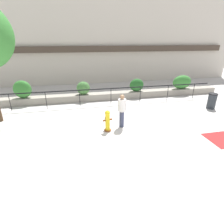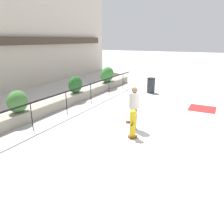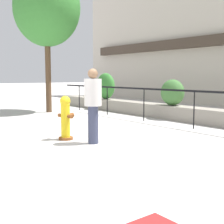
{
  "view_description": "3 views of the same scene",
  "coord_description": "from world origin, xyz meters",
  "px_view_note": "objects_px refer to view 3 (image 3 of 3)",
  "views": [
    {
      "loc": [
        -2.3,
        -6.45,
        4.2
      ],
      "look_at": [
        -0.54,
        1.98,
        0.62
      ],
      "focal_mm": 28.0,
      "sensor_mm": 36.0,
      "label": 1
    },
    {
      "loc": [
        -7.84,
        -1.6,
        3.45
      ],
      "look_at": [
        -0.82,
        2.04,
        0.82
      ],
      "focal_mm": 35.0,
      "sensor_mm": 36.0,
      "label": 2
    },
    {
      "loc": [
        5.76,
        -2.6,
        1.56
      ],
      "look_at": [
        -0.61,
        2.31,
        0.63
      ],
      "focal_mm": 50.0,
      "sensor_mm": 36.0,
      "label": 3
    }
  ],
  "objects_px": {
    "hedge_bush_1": "(172,92)",
    "fire_hydrant": "(66,117)",
    "street_tree": "(47,9)",
    "pedestrian": "(93,101)",
    "hedge_bush_0": "(106,86)"
  },
  "relations": [
    {
      "from": "hedge_bush_0",
      "to": "fire_hydrant",
      "type": "height_order",
      "value": "hedge_bush_0"
    },
    {
      "from": "street_tree",
      "to": "hedge_bush_0",
      "type": "bearing_deg",
      "value": 75.03
    },
    {
      "from": "hedge_bush_1",
      "to": "fire_hydrant",
      "type": "bearing_deg",
      "value": -79.79
    },
    {
      "from": "hedge_bush_1",
      "to": "pedestrian",
      "type": "distance_m",
      "value": 4.89
    },
    {
      "from": "hedge_bush_0",
      "to": "pedestrian",
      "type": "distance_m",
      "value": 7.35
    },
    {
      "from": "fire_hydrant",
      "to": "street_tree",
      "type": "height_order",
      "value": "street_tree"
    },
    {
      "from": "fire_hydrant",
      "to": "pedestrian",
      "type": "height_order",
      "value": "pedestrian"
    },
    {
      "from": "hedge_bush_0",
      "to": "pedestrian",
      "type": "bearing_deg",
      "value": -38.72
    },
    {
      "from": "hedge_bush_0",
      "to": "fire_hydrant",
      "type": "distance_m",
      "value": 6.96
    },
    {
      "from": "street_tree",
      "to": "pedestrian",
      "type": "xyz_separation_m",
      "value": [
        6.42,
        -2.04,
        -3.38
      ]
    },
    {
      "from": "hedge_bush_1",
      "to": "pedestrian",
      "type": "relative_size",
      "value": 0.55
    },
    {
      "from": "hedge_bush_1",
      "to": "street_tree",
      "type": "distance_m",
      "value": 6.37
    },
    {
      "from": "hedge_bush_1",
      "to": "fire_hydrant",
      "type": "relative_size",
      "value": 0.88
    },
    {
      "from": "fire_hydrant",
      "to": "pedestrian",
      "type": "relative_size",
      "value": 0.62
    },
    {
      "from": "hedge_bush_1",
      "to": "fire_hydrant",
      "type": "distance_m",
      "value": 4.97
    }
  ]
}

